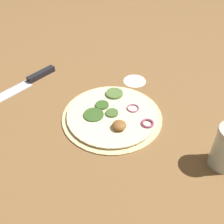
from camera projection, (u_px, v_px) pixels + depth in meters
The scene contains 4 objects.
ground_plane at pixel (112, 117), 0.73m from camera, with size 3.00×3.00×0.00m, color brown.
pizza at pixel (112, 115), 0.72m from camera, with size 0.28×0.28×0.03m.
knife at pixel (31, 80), 0.85m from camera, with size 0.22×0.20×0.02m.
flour_patch at pixel (135, 81), 0.86m from camera, with size 0.07×0.07×0.00m.
Camera 1 is at (-0.07, -0.53, 0.49)m, focal length 42.00 mm.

